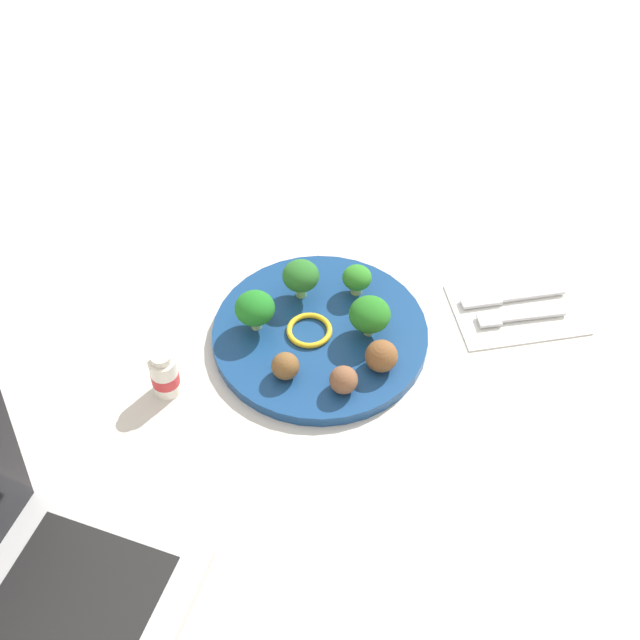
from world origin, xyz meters
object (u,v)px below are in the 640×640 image
object	(u,v)px
meatball_far_rim	(381,356)
fork	(516,317)
broccoli_floret_near_rim	(370,315)
meatball_near_rim	(285,366)
broccoli_floret_far_rim	(255,309)
pepper_ring_front_left	(310,333)
plate	(320,334)
meatball_mid_right	(344,380)
broccoli_floret_front_left	(301,276)
yogurt_bottle	(165,375)
broccoli_floret_front_right	(357,278)
napkin	(517,309)
knife	(508,297)

from	to	relation	value
meatball_far_rim	fork	bearing A→B (deg)	-166.32
meatball_far_rim	broccoli_floret_near_rim	bearing A→B (deg)	-89.73
broccoli_floret_near_rim	meatball_near_rim	size ratio (longest dim) A/B	1.62
broccoli_floret_far_rim	pepper_ring_front_left	distance (m)	0.08
plate	meatball_mid_right	size ratio (longest dim) A/B	7.99
broccoli_floret_front_left	yogurt_bottle	distance (m)	0.22
broccoli_floret_far_rim	meatball_mid_right	distance (m)	0.15
broccoli_floret_front_right	yogurt_bottle	xyz separation A→B (m)	(0.27, 0.10, -0.01)
broccoli_floret_far_rim	pepper_ring_front_left	bearing A→B (deg)	156.44
broccoli_floret_front_left	meatball_far_rim	xyz separation A→B (m)	(-0.07, 0.14, -0.02)
meatball_near_rim	pepper_ring_front_left	xyz separation A→B (m)	(-0.04, -0.06, -0.01)
broccoli_floret_front_right	meatball_mid_right	size ratio (longest dim) A/B	1.23
broccoli_floret_far_rim	meatball_far_rim	bearing A→B (deg)	144.80
napkin	broccoli_floret_near_rim	bearing A→B (deg)	2.47
broccoli_floret_front_left	fork	xyz separation A→B (m)	(-0.27, 0.09, -0.04)
broccoli_floret_near_rim	broccoli_floret_front_right	size ratio (longest dim) A/B	1.31
meatball_near_rim	yogurt_bottle	world-z (taller)	yogurt_bottle
broccoli_floret_front_right	meatball_mid_right	world-z (taller)	broccoli_floret_front_right
fork	plate	bearing A→B (deg)	-5.67
knife	broccoli_floret_far_rim	bearing A→B (deg)	-2.36
broccoli_floret_front_left	knife	xyz separation A→B (m)	(-0.27, 0.06, -0.04)
plate	fork	size ratio (longest dim) A/B	2.32
broccoli_floret_near_rim	meatball_mid_right	xyz separation A→B (m)	(0.05, 0.08, -0.02)
fork	broccoli_floret_far_rim	bearing A→B (deg)	-8.32
broccoli_floret_far_rim	napkin	size ratio (longest dim) A/B	0.33
meatball_near_rim	meatball_mid_right	distance (m)	0.07
broccoli_floret_front_right	yogurt_bottle	size ratio (longest dim) A/B	0.64
knife	yogurt_bottle	distance (m)	0.47
meatball_mid_right	napkin	xyz separation A→B (m)	(-0.26, -0.09, -0.03)
broccoli_floret_far_rim	napkin	bearing A→B (deg)	174.70
broccoli_floret_far_rim	fork	size ratio (longest dim) A/B	0.47
broccoli_floret_front_right	napkin	xyz separation A→B (m)	(-0.21, 0.07, -0.04)
meatball_mid_right	knife	size ratio (longest dim) A/B	0.24
pepper_ring_front_left	napkin	size ratio (longest dim) A/B	0.35
meatball_far_rim	meatball_near_rim	bearing A→B (deg)	-6.08
broccoli_floret_front_right	knife	size ratio (longest dim) A/B	0.30
plate	broccoli_floret_front_left	distance (m)	0.08
broccoli_floret_front_right	fork	world-z (taller)	broccoli_floret_front_right
meatball_mid_right	knife	bearing A→B (deg)	-157.09
broccoli_floret_front_left	pepper_ring_front_left	xyz separation A→B (m)	(0.00, 0.07, -0.03)
yogurt_bottle	fork	bearing A→B (deg)	-178.10
yogurt_bottle	broccoli_floret_front_right	bearing A→B (deg)	-159.71
broccoli_floret_front_right	meatball_mid_right	bearing A→B (deg)	70.25
broccoli_floret_front_right	meatball_near_rim	world-z (taller)	broccoli_floret_front_right
broccoli_floret_near_rim	knife	world-z (taller)	broccoli_floret_near_rim
meatball_near_rim	meatball_far_rim	size ratio (longest dim) A/B	0.85
plate	broccoli_floret_near_rim	bearing A→B (deg)	163.80
yogurt_bottle	meatball_mid_right	bearing A→B (deg)	164.72
broccoli_floret_far_rim	broccoli_floret_front_left	distance (m)	0.08
meatball_near_rim	broccoli_floret_front_left	bearing A→B (deg)	-109.65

